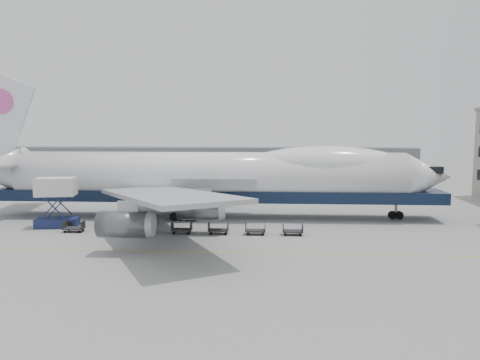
{
  "coord_description": "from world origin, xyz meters",
  "views": [
    {
      "loc": [
        8.01,
        -50.62,
        12.32
      ],
      "look_at": [
        4.52,
        6.0,
        5.82
      ],
      "focal_mm": 35.0,
      "sensor_mm": 36.0,
      "label": 1
    }
  ],
  "objects": [
    {
      "name": "ground",
      "position": [
        0.0,
        0.0,
        0.0
      ],
      "size": [
        260.0,
        260.0,
        0.0
      ],
      "primitive_type": "plane",
      "color": "gray",
      "rests_on": "ground"
    },
    {
      "name": "apron_line",
      "position": [
        0.0,
        -6.0,
        0.01
      ],
      "size": [
        60.0,
        0.15,
        0.01
      ],
      "primitive_type": "cube",
      "color": "gold",
      "rests_on": "ground"
    },
    {
      "name": "hangar",
      "position": [
        -10.0,
        70.0,
        3.5
      ],
      "size": [
        110.0,
        8.0,
        7.0
      ],
      "primitive_type": "cube",
      "color": "slate",
      "rests_on": "ground"
    },
    {
      "name": "airliner",
      "position": [
        0.64,
        12.0,
        5.62
      ],
      "size": [
        67.0,
        55.3,
        19.98
      ],
      "color": "white",
      "rests_on": "ground"
    },
    {
      "name": "catering_truck",
      "position": [
        -17.97,
        4.52,
        3.44
      ],
      "size": [
        5.35,
        4.09,
        6.1
      ],
      "rotation": [
        0.0,
        0.0,
        0.18
      ],
      "color": "#1A234E",
      "rests_on": "ground"
    },
    {
      "name": "dolly_0",
      "position": [
        -14.78,
        1.9,
        0.53
      ],
      "size": [
        2.3,
        1.35,
        1.3
      ],
      "color": "#2D2D30",
      "rests_on": "ground"
    },
    {
      "name": "dolly_1",
      "position": [
        -10.52,
        1.9,
        0.53
      ],
      "size": [
        2.3,
        1.35,
        1.3
      ],
      "color": "#2D2D30",
      "rests_on": "ground"
    },
    {
      "name": "dolly_2",
      "position": [
        -6.25,
        1.9,
        0.53
      ],
      "size": [
        2.3,
        1.35,
        1.3
      ],
      "color": "#2D2D30",
      "rests_on": "ground"
    },
    {
      "name": "dolly_3",
      "position": [
        -1.99,
        1.9,
        0.53
      ],
      "size": [
        2.3,
        1.35,
        1.3
      ],
      "color": "#2D2D30",
      "rests_on": "ground"
    },
    {
      "name": "dolly_4",
      "position": [
        2.27,
        1.9,
        0.53
      ],
      "size": [
        2.3,
        1.35,
        1.3
      ],
      "color": "#2D2D30",
      "rests_on": "ground"
    },
    {
      "name": "dolly_5",
      "position": [
        6.54,
        1.9,
        0.53
      ],
      "size": [
        2.3,
        1.35,
        1.3
      ],
      "color": "#2D2D30",
      "rests_on": "ground"
    },
    {
      "name": "dolly_6",
      "position": [
        10.8,
        1.9,
        0.53
      ],
      "size": [
        2.3,
        1.35,
        1.3
      ],
      "color": "#2D2D30",
      "rests_on": "ground"
    }
  ]
}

